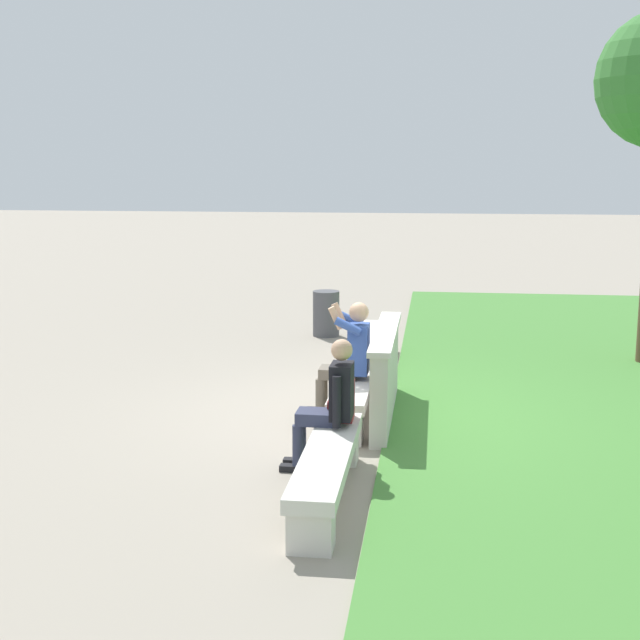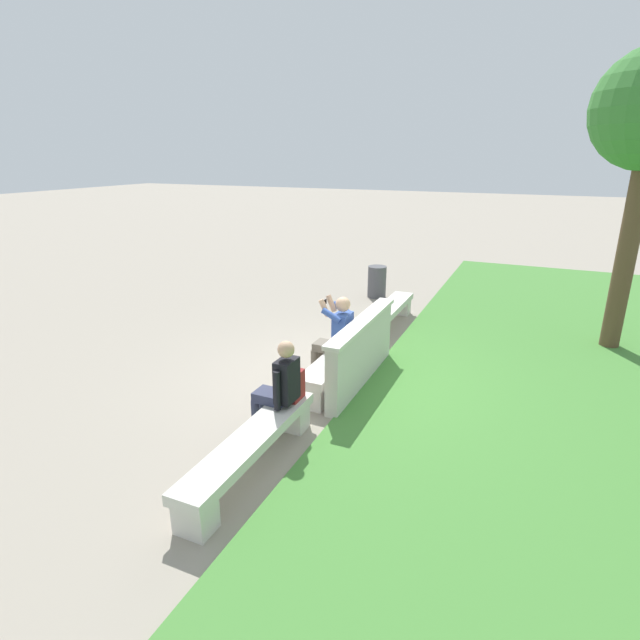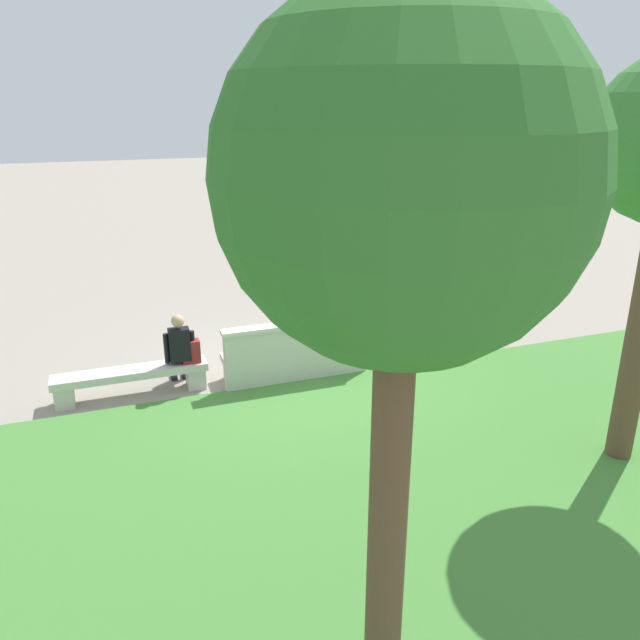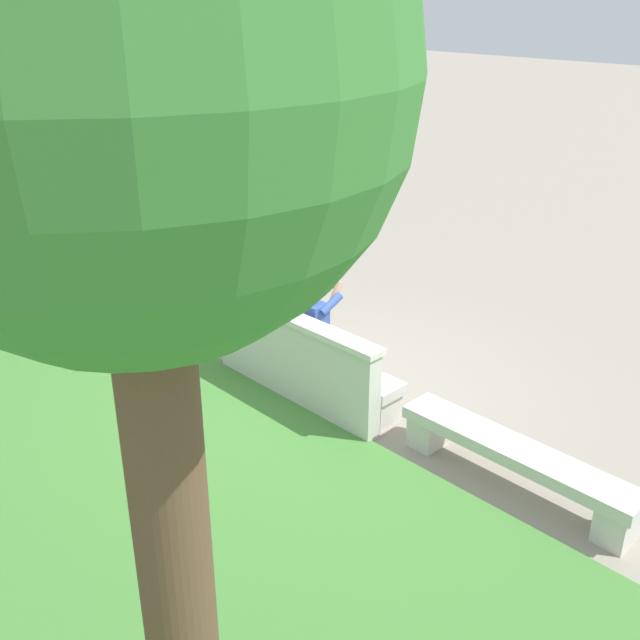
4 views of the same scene
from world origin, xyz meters
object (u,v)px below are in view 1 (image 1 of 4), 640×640
at_px(bench_mid, 327,466).
at_px(person_distant, 330,401).
at_px(bench_main, 372,344).
at_px(trash_bin, 326,313).
at_px(backpack, 342,401).
at_px(bench_near, 355,390).
at_px(person_photographer, 348,353).

bearing_deg(bench_mid, person_distant, -175.05).
distance_m(bench_main, trash_bin, 2.27).
bearing_deg(bench_mid, backpack, 178.42).
bearing_deg(bench_mid, bench_near, 180.00).
xyz_separation_m(bench_main, backpack, (4.23, 0.03, 0.32)).
relative_size(person_distant, backpack, 2.94).
bearing_deg(backpack, person_photographer, -176.36).
xyz_separation_m(bench_near, person_photographer, (0.02, -0.08, 0.43)).
height_order(bench_main, backpack, backpack).
bearing_deg(trash_bin, bench_main, 23.72).
xyz_separation_m(person_photographer, trash_bin, (-4.68, -0.83, -0.36)).
distance_m(bench_main, person_distant, 4.41).
bearing_deg(person_distant, backpack, 150.53).
bearing_deg(trash_bin, bench_near, 11.08).
bearing_deg(person_distant, bench_main, 179.13).
distance_m(backpack, trash_bin, 6.38).
xyz_separation_m(person_distant, backpack, (-0.16, 0.09, -0.05)).
bearing_deg(trash_bin, person_distant, 7.44).
distance_m(person_photographer, trash_bin, 4.77).
height_order(bench_main, person_distant, person_distant).
relative_size(bench_main, bench_near, 1.00).
distance_m(bench_mid, person_distant, 0.85).
xyz_separation_m(bench_near, backpack, (1.65, 0.03, 0.32)).
relative_size(person_photographer, backpack, 3.08).
distance_m(person_distant, backpack, 0.19).
bearing_deg(person_distant, bench_near, 177.90).
height_order(person_photographer, backpack, person_photographer).
relative_size(backpack, trash_bin, 0.57).
bearing_deg(bench_near, person_photographer, -72.24).
distance_m(bench_mid, backpack, 0.98).
relative_size(person_photographer, trash_bin, 1.76).
height_order(person_distant, backpack, person_distant).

